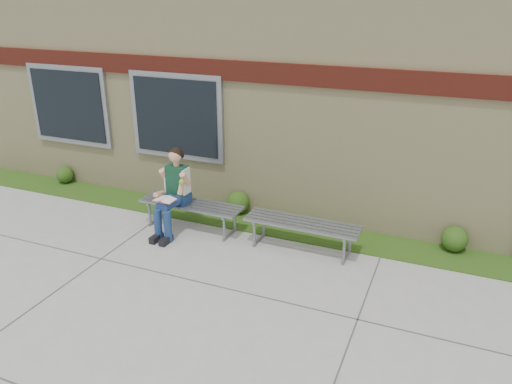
% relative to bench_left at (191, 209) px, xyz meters
% --- Properties ---
extents(ground, '(80.00, 80.00, 0.00)m').
position_rel_bench_left_xyz_m(ground, '(2.23, -2.00, -0.37)').
color(ground, '#9E9E99').
rests_on(ground, ground).
extents(grass_strip, '(16.00, 0.80, 0.02)m').
position_rel_bench_left_xyz_m(grass_strip, '(2.23, 0.60, -0.36)').
color(grass_strip, '#274913').
rests_on(grass_strip, ground).
extents(school_building, '(16.20, 6.22, 4.20)m').
position_rel_bench_left_xyz_m(school_building, '(2.23, 3.99, 1.74)').
color(school_building, beige).
rests_on(school_building, ground).
extents(bench_left, '(1.84, 0.54, 0.47)m').
position_rel_bench_left_xyz_m(bench_left, '(0.00, 0.00, 0.00)').
color(bench_left, gray).
rests_on(bench_left, ground).
extents(bench_right, '(1.84, 0.53, 0.48)m').
position_rel_bench_left_xyz_m(bench_right, '(2.00, 0.00, 0.00)').
color(bench_right, gray).
rests_on(bench_right, ground).
extents(girl, '(0.54, 0.90, 1.47)m').
position_rel_bench_left_xyz_m(girl, '(-0.20, -0.22, 0.39)').
color(girl, navy).
rests_on(girl, ground).
extents(shrub_west, '(0.36, 0.36, 0.36)m').
position_rel_bench_left_xyz_m(shrub_west, '(-3.57, 0.85, -0.17)').
color(shrub_west, '#274913').
rests_on(shrub_west, grass_strip).
extents(shrub_mid, '(0.42, 0.42, 0.42)m').
position_rel_bench_left_xyz_m(shrub_mid, '(0.49, 0.85, -0.14)').
color(shrub_mid, '#274913').
rests_on(shrub_mid, grass_strip).
extents(shrub_east, '(0.41, 0.41, 0.41)m').
position_rel_bench_left_xyz_m(shrub_east, '(4.26, 0.85, -0.14)').
color(shrub_east, '#274913').
rests_on(shrub_east, grass_strip).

